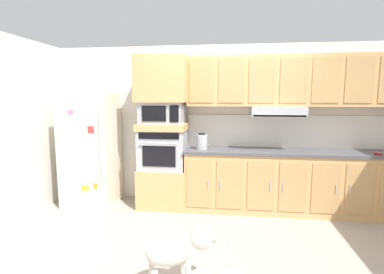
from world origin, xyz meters
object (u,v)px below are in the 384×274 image
at_px(refrigerator, 91,149).
at_px(screwdriver, 378,153).
at_px(dog, 177,250).
at_px(built_in_oven, 163,149).
at_px(microwave, 163,113).
at_px(electric_kettle, 202,142).

height_order(refrigerator, screwdriver, refrigerator).
height_order(refrigerator, dog, refrigerator).
bearing_deg(dog, built_in_oven, 80.32).
distance_m(built_in_oven, screwdriver, 3.03).
distance_m(microwave, screwdriver, 3.08).
distance_m(refrigerator, electric_kettle, 1.76).
distance_m(built_in_oven, dog, 2.16).
bearing_deg(refrigerator, built_in_oven, 3.36).
bearing_deg(screwdriver, refrigerator, 178.77).
bearing_deg(built_in_oven, screwdriver, -2.97).
height_order(refrigerator, electric_kettle, refrigerator).
distance_m(refrigerator, dog, 2.66).
bearing_deg(built_in_oven, microwave, -0.77).
xyz_separation_m(built_in_oven, dog, (0.58, -2.02, -0.53)).
distance_m(built_in_oven, electric_kettle, 0.62).
distance_m(refrigerator, built_in_oven, 1.15).
height_order(electric_kettle, dog, electric_kettle).
distance_m(built_in_oven, microwave, 0.56).
bearing_deg(electric_kettle, screwdriver, -2.59).
relative_size(electric_kettle, dog, 0.33).
bearing_deg(refrigerator, electric_kettle, 0.66).
bearing_deg(refrigerator, dog, -48.43).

